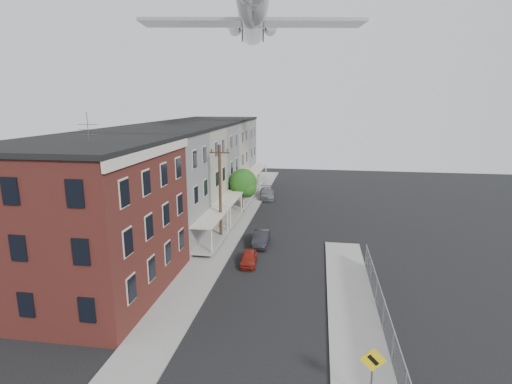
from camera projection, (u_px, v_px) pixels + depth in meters
ground at (245, 376)px, 18.91m from camera, size 120.00×120.00×0.00m
sidewalk_left at (235, 222)px, 42.85m from camera, size 3.00×62.00×0.12m
sidewalk_right at (354, 318)px, 23.85m from camera, size 3.00×26.00×0.12m
curb_left at (249, 223)px, 42.62m from camera, size 0.15×62.00×0.14m
curb_right at (329, 316)px, 24.06m from camera, size 0.15×26.00×0.14m
corner_building at (86, 219)px, 26.32m from camera, size 10.31×12.30×12.15m
row_house_a at (146, 189)px, 35.47m from camera, size 11.98×7.00×10.30m
row_house_b at (174, 175)px, 42.21m from camera, size 11.98×7.00×10.30m
row_house_c at (194, 165)px, 48.96m from camera, size 11.98×7.00×10.30m
row_house_d at (209, 157)px, 55.70m from camera, size 11.98×7.00×10.30m
row_house_e at (221, 151)px, 62.44m from camera, size 11.98×7.00×10.30m
chainlink_fence at (384, 315)px, 22.45m from camera, size 0.06×18.06×1.90m
warning_sign at (372, 367)px, 16.66m from camera, size 1.10×0.11×2.80m
utility_pole at (220, 193)px, 36.06m from camera, size 1.80×0.26×9.00m
street_tree at (244, 184)px, 45.84m from camera, size 3.22×3.20×5.20m
car_near at (249, 258)px, 31.81m from camera, size 1.50×3.20×1.06m
car_mid at (261, 238)px, 36.07m from camera, size 1.43×3.89×1.27m
car_far at (267, 193)px, 53.48m from camera, size 2.48×4.87×1.35m
airplane at (253, 16)px, 40.10m from camera, size 21.73×24.83×7.14m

